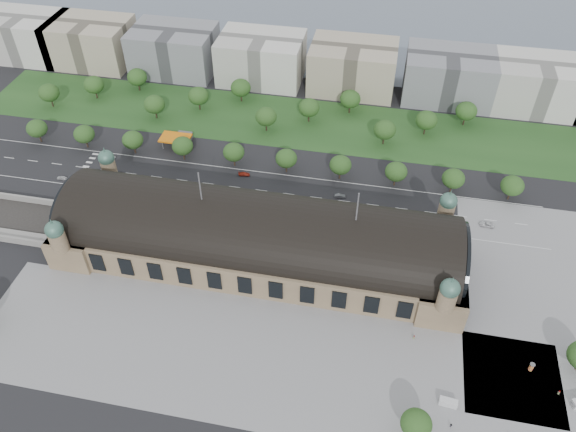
% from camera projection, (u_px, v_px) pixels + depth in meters
% --- Properties ---
extents(ground, '(900.00, 900.00, 0.00)m').
position_uv_depth(ground, '(259.00, 256.00, 213.83)').
color(ground, black).
rests_on(ground, ground).
extents(station, '(150.00, 48.40, 44.30)m').
position_uv_depth(station, '(258.00, 237.00, 206.84)').
color(station, '#927A5A').
rests_on(station, ground).
extents(plaza_south, '(190.00, 48.00, 0.12)m').
position_uv_depth(plaza_south, '(257.00, 359.00, 180.76)').
color(plaza_south, gray).
rests_on(plaza_south, ground).
extents(plaza_east, '(56.00, 100.00, 0.12)m').
position_uv_depth(plaza_east, '(541.00, 298.00, 199.09)').
color(plaza_east, gray).
rests_on(plaza_east, ground).
extents(road_slab, '(260.00, 26.00, 0.10)m').
position_uv_depth(road_slab, '(235.00, 187.00, 244.02)').
color(road_slab, black).
rests_on(road_slab, ground).
extents(grass_belt, '(300.00, 45.00, 0.10)m').
position_uv_depth(grass_belt, '(273.00, 120.00, 282.85)').
color(grass_belt, '#21471C').
rests_on(grass_belt, ground).
extents(petrol_station, '(14.00, 13.00, 5.05)m').
position_uv_depth(petrol_station, '(180.00, 137.00, 266.48)').
color(petrol_station, orange).
rests_on(petrol_station, ground).
extents(office_0, '(45.00, 32.00, 24.00)m').
position_uv_depth(office_0, '(27.00, 36.00, 325.63)').
color(office_0, silver).
rests_on(office_0, ground).
extents(office_1, '(45.00, 32.00, 24.00)m').
position_uv_depth(office_1, '(91.00, 42.00, 319.91)').
color(office_1, '#B0A48A').
rests_on(office_1, ground).
extents(office_2, '(45.00, 32.00, 24.00)m').
position_uv_depth(office_2, '(174.00, 50.00, 312.75)').
color(office_2, gray).
rests_on(office_2, ground).
extents(office_3, '(45.00, 32.00, 24.00)m').
position_uv_depth(office_3, '(261.00, 58.00, 305.60)').
color(office_3, silver).
rests_on(office_3, ground).
extents(office_4, '(45.00, 32.00, 24.00)m').
position_uv_depth(office_4, '(353.00, 67.00, 298.45)').
color(office_4, '#B0A48A').
rests_on(office_4, ground).
extents(office_5, '(45.00, 32.00, 24.00)m').
position_uv_depth(office_5, '(449.00, 76.00, 291.29)').
color(office_5, gray).
rests_on(office_5, ground).
extents(office_6, '(45.00, 32.00, 24.00)m').
position_uv_depth(office_6, '(539.00, 85.00, 284.86)').
color(office_6, silver).
rests_on(office_6, ground).
extents(tree_row_0, '(9.60, 9.60, 11.52)m').
position_uv_depth(tree_row_0, '(37.00, 128.00, 264.06)').
color(tree_row_0, '#2D2116').
rests_on(tree_row_0, ground).
extents(tree_row_1, '(9.60, 9.60, 11.52)m').
position_uv_depth(tree_row_1, '(84.00, 134.00, 260.63)').
color(tree_row_1, '#2D2116').
rests_on(tree_row_1, ground).
extents(tree_row_2, '(9.60, 9.60, 11.52)m').
position_uv_depth(tree_row_2, '(133.00, 140.00, 257.19)').
color(tree_row_2, '#2D2116').
rests_on(tree_row_2, ground).
extents(tree_row_3, '(9.60, 9.60, 11.52)m').
position_uv_depth(tree_row_3, '(182.00, 146.00, 253.76)').
color(tree_row_3, '#2D2116').
rests_on(tree_row_3, ground).
extents(tree_row_4, '(9.60, 9.60, 11.52)m').
position_uv_depth(tree_row_4, '(234.00, 152.00, 250.32)').
color(tree_row_4, '#2D2116').
rests_on(tree_row_4, ground).
extents(tree_row_5, '(9.60, 9.60, 11.52)m').
position_uv_depth(tree_row_5, '(286.00, 158.00, 246.89)').
color(tree_row_5, '#2D2116').
rests_on(tree_row_5, ground).
extents(tree_row_6, '(9.60, 9.60, 11.52)m').
position_uv_depth(tree_row_6, '(340.00, 165.00, 243.46)').
color(tree_row_6, '#2D2116').
rests_on(tree_row_6, ground).
extents(tree_row_7, '(9.60, 9.60, 11.52)m').
position_uv_depth(tree_row_7, '(396.00, 172.00, 240.02)').
color(tree_row_7, '#2D2116').
rests_on(tree_row_7, ground).
extents(tree_row_8, '(9.60, 9.60, 11.52)m').
position_uv_depth(tree_row_8, '(453.00, 179.00, 236.59)').
color(tree_row_8, '#2D2116').
rests_on(tree_row_8, ground).
extents(tree_row_9, '(9.60, 9.60, 11.52)m').
position_uv_depth(tree_row_9, '(512.00, 186.00, 233.16)').
color(tree_row_9, '#2D2116').
rests_on(tree_row_9, ground).
extents(tree_belt_0, '(10.40, 10.40, 12.48)m').
position_uv_depth(tree_belt_0, '(49.00, 93.00, 286.64)').
color(tree_belt_0, '#2D2116').
rests_on(tree_belt_0, ground).
extents(tree_belt_1, '(10.40, 10.40, 12.48)m').
position_uv_depth(tree_belt_1, '(94.00, 85.00, 292.55)').
color(tree_belt_1, '#2D2116').
rests_on(tree_belt_1, ground).
extents(tree_belt_2, '(10.40, 10.40, 12.48)m').
position_uv_depth(tree_belt_2, '(137.00, 77.00, 298.46)').
color(tree_belt_2, '#2D2116').
rests_on(tree_belt_2, ground).
extents(tree_belt_3, '(10.40, 10.40, 12.48)m').
position_uv_depth(tree_belt_3, '(154.00, 104.00, 278.49)').
color(tree_belt_3, '#2D2116').
rests_on(tree_belt_3, ground).
extents(tree_belt_4, '(10.40, 10.40, 12.48)m').
position_uv_depth(tree_belt_4, '(198.00, 96.00, 284.40)').
color(tree_belt_4, '#2D2116').
rests_on(tree_belt_4, ground).
extents(tree_belt_5, '(10.40, 10.40, 12.48)m').
position_uv_depth(tree_belt_5, '(241.00, 88.00, 290.31)').
color(tree_belt_5, '#2D2116').
rests_on(tree_belt_5, ground).
extents(tree_belt_6, '(10.40, 10.40, 12.48)m').
position_uv_depth(tree_belt_6, '(266.00, 117.00, 270.33)').
color(tree_belt_6, '#2D2116').
rests_on(tree_belt_6, ground).
extents(tree_belt_7, '(10.40, 10.40, 12.48)m').
position_uv_depth(tree_belt_7, '(309.00, 108.00, 276.24)').
color(tree_belt_7, '#2D2116').
rests_on(tree_belt_7, ground).
extents(tree_belt_8, '(10.40, 10.40, 12.48)m').
position_uv_depth(tree_belt_8, '(350.00, 99.00, 282.15)').
color(tree_belt_8, '#2D2116').
rests_on(tree_belt_8, ground).
extents(tree_belt_9, '(10.40, 10.40, 12.48)m').
position_uv_depth(tree_belt_9, '(385.00, 130.00, 262.18)').
color(tree_belt_9, '#2D2116').
rests_on(tree_belt_9, ground).
extents(tree_belt_10, '(10.40, 10.40, 12.48)m').
position_uv_depth(tree_belt_10, '(426.00, 120.00, 268.09)').
color(tree_belt_10, '#2D2116').
rests_on(tree_belt_10, ground).
extents(tree_belt_11, '(10.40, 10.40, 12.48)m').
position_uv_depth(tree_belt_11, '(466.00, 111.00, 274.00)').
color(tree_belt_11, '#2D2116').
rests_on(tree_belt_11, ground).
extents(tree_plaza_s, '(9.00, 9.00, 10.64)m').
position_uv_depth(tree_plaza_s, '(416.00, 424.00, 157.47)').
color(tree_plaza_s, '#2D2116').
rests_on(tree_plaza_s, ground).
extents(traffic_car_0, '(4.41, 1.78, 1.50)m').
position_uv_depth(traffic_car_0, '(62.00, 178.00, 247.53)').
color(traffic_car_0, '#BCBCBE').
rests_on(traffic_car_0, ground).
extents(traffic_car_1, '(4.17, 1.85, 1.33)m').
position_uv_depth(traffic_car_1, '(111.00, 157.00, 259.06)').
color(traffic_car_1, gray).
rests_on(traffic_car_1, ground).
extents(traffic_car_2, '(5.85, 3.17, 1.56)m').
position_uv_depth(traffic_car_2, '(116.00, 174.00, 249.68)').
color(traffic_car_2, black).
rests_on(traffic_car_2, ground).
extents(traffic_car_3, '(5.28, 2.72, 1.46)m').
position_uv_depth(traffic_car_3, '(244.00, 174.00, 249.51)').
color(traffic_car_3, maroon).
rests_on(traffic_car_3, ground).
extents(traffic_car_4, '(4.56, 1.84, 1.55)m').
position_uv_depth(traffic_car_4, '(276.00, 207.00, 233.39)').
color(traffic_car_4, '#16173F').
rests_on(traffic_car_4, ground).
extents(traffic_car_5, '(4.79, 2.20, 1.52)m').
position_uv_depth(traffic_car_5, '(340.00, 196.00, 238.57)').
color(traffic_car_5, slate).
rests_on(traffic_car_5, ground).
extents(traffic_car_6, '(5.99, 3.09, 1.62)m').
position_uv_depth(traffic_car_6, '(487.00, 224.00, 225.60)').
color(traffic_car_6, silver).
rests_on(traffic_car_6, ground).
extents(parked_car_0, '(5.25, 3.77, 1.65)m').
position_uv_depth(parked_car_0, '(127.00, 192.00, 240.44)').
color(parked_car_0, black).
rests_on(parked_car_0, ground).
extents(parked_car_1, '(5.08, 4.36, 1.30)m').
position_uv_depth(parked_car_1, '(89.00, 193.00, 239.93)').
color(parked_car_1, maroon).
rests_on(parked_car_1, ground).
extents(parked_car_2, '(4.71, 4.32, 1.32)m').
position_uv_depth(parked_car_2, '(126.00, 197.00, 237.96)').
color(parked_car_2, '#182144').
rests_on(parked_car_2, ground).
extents(parked_car_3, '(5.06, 4.07, 1.62)m').
position_uv_depth(parked_car_3, '(149.00, 195.00, 239.02)').
color(parked_car_3, slate).
rests_on(parked_car_3, ground).
extents(parked_car_4, '(5.26, 3.87, 1.65)m').
position_uv_depth(parked_car_4, '(139.00, 193.00, 239.62)').
color(parked_car_4, '#BABABC').
rests_on(parked_car_4, ground).
extents(parked_car_5, '(5.93, 4.97, 1.51)m').
position_uv_depth(parked_car_5, '(222.00, 211.00, 231.37)').
color(parked_car_5, '#9CA0A5').
rests_on(parked_car_5, ground).
extents(parked_car_6, '(5.73, 4.38, 1.55)m').
position_uv_depth(parked_car_6, '(231.00, 206.00, 233.86)').
color(parked_car_6, black).
rests_on(parked_car_6, ground).
extents(bus_west, '(13.45, 4.37, 3.68)m').
position_uv_depth(bus_west, '(255.00, 204.00, 233.17)').
color(bus_west, '#AA1B1D').
rests_on(bus_west, ground).
extents(bus_mid, '(11.15, 3.61, 3.05)m').
position_uv_depth(bus_mid, '(259.00, 198.00, 236.23)').
color(bus_mid, beige).
rests_on(bus_mid, ground).
extents(bus_east, '(12.08, 3.65, 3.32)m').
position_uv_depth(bus_east, '(337.00, 215.00, 228.60)').
color(bus_east, silver).
rests_on(bus_east, ground).
extents(van_south, '(5.60, 2.71, 2.34)m').
position_uv_depth(van_south, '(447.00, 402.00, 168.39)').
color(van_south, silver).
rests_on(van_south, ground).
extents(advertising_column, '(1.63, 1.63, 3.10)m').
position_uv_depth(advertising_column, '(531.00, 367.00, 176.73)').
color(advertising_column, '#D53549').
rests_on(advertising_column, ground).
extents(pedestrian_0, '(0.87, 0.52, 1.74)m').
position_uv_depth(pedestrian_0, '(414.00, 337.00, 185.80)').
color(pedestrian_0, gray).
rests_on(pedestrian_0, ground).
extents(pedestrian_4, '(1.09, 0.81, 1.55)m').
position_uv_depth(pedestrian_4, '(451.00, 426.00, 163.37)').
color(pedestrian_4, gray).
rests_on(pedestrian_4, ground).
extents(pedestrian_5, '(0.68, 0.96, 1.78)m').
position_uv_depth(pedestrian_5, '(559.00, 392.00, 171.02)').
color(pedestrian_5, gray).
rests_on(pedestrian_5, ground).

